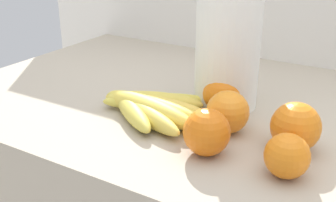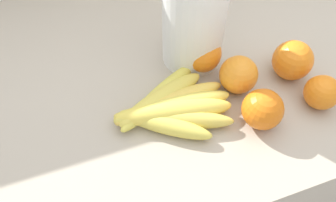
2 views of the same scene
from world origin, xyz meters
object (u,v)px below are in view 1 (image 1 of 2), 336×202
orange_far_right (287,156)px  banana_bunch (150,107)px  paper_towel_roll (228,44)px  orange_back_left (228,112)px  orange_center (223,93)px  orange_front (296,127)px  orange_back_right (207,132)px

orange_far_right → banana_bunch: bearing=166.0°
orange_far_right → paper_towel_roll: bearing=132.9°
orange_back_left → orange_center: (-0.04, 0.07, 0.00)m
banana_bunch → orange_far_right: orange_far_right is taller
orange_center → paper_towel_roll: 0.09m
banana_bunch → orange_back_left: 0.15m
banana_bunch → orange_back_left: size_ratio=3.05×
orange_front → paper_towel_roll: size_ratio=0.29×
orange_far_right → orange_back_right: size_ratio=0.88×
banana_bunch → paper_towel_roll: 0.19m
banana_bunch → orange_center: orange_center is taller
banana_bunch → orange_back_left: bearing=7.0°
orange_back_right → paper_towel_roll: (-0.05, 0.19, 0.08)m
orange_front → orange_back_right: bearing=-143.2°
orange_back_right → paper_towel_roll: 0.22m
banana_bunch → orange_back_right: orange_back_right is taller
orange_back_left → orange_back_right: bearing=-87.7°
banana_bunch → paper_towel_roll: bearing=53.0°
orange_back_right → paper_towel_roll: size_ratio=0.27×
orange_back_right → orange_center: (-0.05, 0.16, 0.00)m
orange_front → orange_back_left: bearing=178.5°
orange_back_left → paper_towel_roll: 0.15m
orange_front → orange_back_right: (-0.11, -0.08, -0.00)m
banana_bunch → orange_front: 0.26m
banana_bunch → orange_far_right: bearing=-14.0°
orange_back_left → orange_back_right: (0.00, -0.09, 0.00)m
banana_bunch → orange_back_left: (0.15, 0.02, 0.02)m
banana_bunch → orange_back_right: 0.16m
orange_center → orange_back_left: bearing=-59.7°
orange_back_right → orange_front: bearing=36.8°
orange_center → banana_bunch: bearing=-138.5°
orange_back_left → orange_far_right: (0.13, -0.09, -0.00)m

